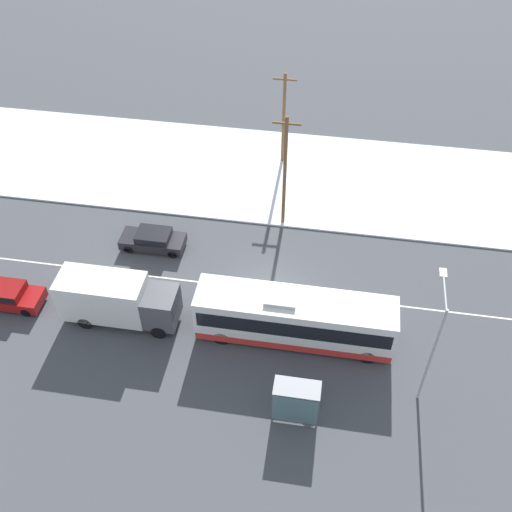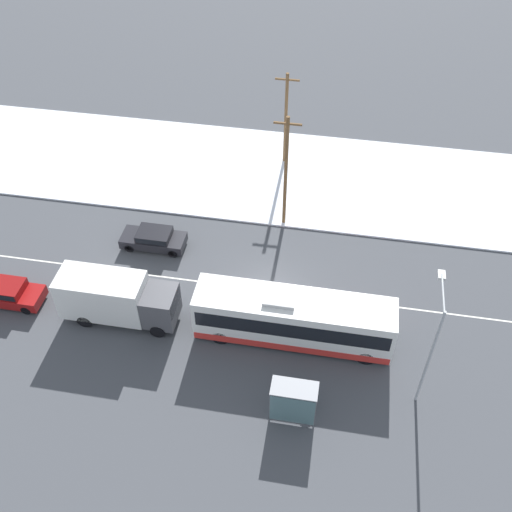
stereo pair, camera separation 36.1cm
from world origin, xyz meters
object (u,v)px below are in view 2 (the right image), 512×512
Objects in this scene: parked_car_near_truck at (9,292)px; streetlamp at (433,337)px; sedan_car at (154,238)px; utility_pole_snowlot at (286,118)px; pedestrian_at_stop at (310,387)px; utility_pole_roadside at (286,172)px; box_truck at (116,297)px; bus_shelter at (293,400)px; city_bus at (294,319)px.

streetlamp reaches higher than parked_car_near_truck.
utility_pole_snowlot reaches higher than sedan_car.
streetlamp is at bearing 14.38° from pedestrian_at_stop.
utility_pole_snowlot is at bearing 97.74° from utility_pole_roadside.
box_truck is at bearing 162.96° from pedestrian_at_stop.
streetlamp is 0.84× the size of utility_pole_roadside.
bus_shelter is 0.31× the size of utility_pole_snowlot.
city_bus reaches higher than parked_car_near_truck.
city_bus is 1.31× the size of utility_pole_roadside.
utility_pole_roadside is at bearing 125.93° from streetlamp.
city_bus is at bearing -80.40° from utility_pole_snowlot.
city_bus is at bearing -79.05° from utility_pole_roadside.
parked_car_near_truck is 25.26m from streetlamp.
city_bus is 2.63× the size of sedan_car.
parked_car_near_truck is 0.47× the size of utility_pole_roadside.
sedan_car is 1.80× the size of bus_shelter.
bus_shelter is at bearing -24.20° from box_truck.
bus_shelter is at bearing -82.75° from city_bus.
city_bus is 1.56× the size of streetlamp.
sedan_car is (0.25, 6.44, -1.03)m from box_truck.
city_bus is 1.49× the size of utility_pole_snowlot.
pedestrian_at_stop is 14.85m from utility_pole_roadside.
bus_shelter is (0.68, -5.35, -0.00)m from city_bus.
city_bus reaches higher than bus_shelter.
utility_pole_snowlot is (-2.96, 17.50, 2.36)m from city_bus.
streetlamp is at bearing -5.22° from parked_car_near_truck.
pedestrian_at_stop is 22.12m from utility_pole_snowlot.
parked_car_near_truck is 19.19m from utility_pole_roadside.
city_bus is at bearing 149.22° from sedan_car.
utility_pole_roadside reaches higher than city_bus.
utility_pole_roadside reaches higher than box_truck.
bus_shelter is 0.33× the size of streetlamp.
utility_pole_roadside is at bearing 99.68° from bus_shelter.
city_bus is 4.73× the size of bus_shelter.
streetlamp is at bearing 23.85° from bus_shelter.
parked_car_near_truck is 2.66× the size of pedestrian_at_stop.
bus_shelter is (-0.73, -1.39, 0.71)m from pedestrian_at_stop.
utility_pole_snowlot is at bearing 101.51° from pedestrian_at_stop.
pedestrian_at_stop is at bearing 139.24° from sedan_car.
utility_pole_roadside reaches higher than streetlamp.
utility_pole_snowlot is at bearing 99.05° from bus_shelter.
pedestrian_at_stop is (19.12, -3.74, 0.15)m from parked_car_near_truck.
city_bus is at bearing 97.25° from bus_shelter.
city_bus is 5.40m from bus_shelter.
box_truck reaches higher than parked_car_near_truck.
pedestrian_at_stop is at bearing -11.07° from parked_car_near_truck.
utility_pole_snowlot is (14.75, 17.72, 3.23)m from parked_car_near_truck.
sedan_car is at bearing 133.74° from bus_shelter.
bus_shelter is at bearing -80.32° from utility_pole_roadside.
streetlamp is 15.50m from utility_pole_roadside.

